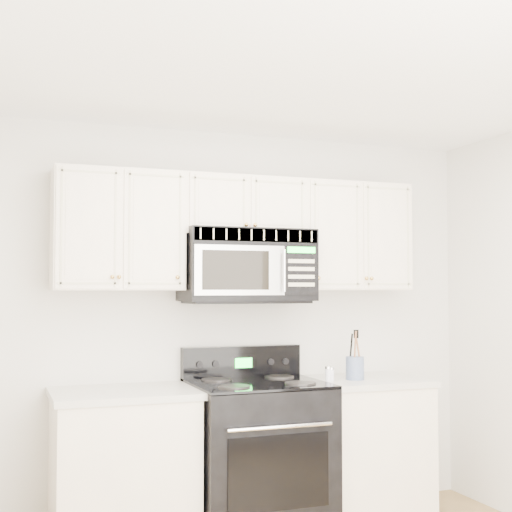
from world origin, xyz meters
name	(u,v)px	position (x,y,z in m)	size (l,w,h in m)	color
room	(355,339)	(0.00, 0.00, 1.30)	(3.51, 3.51, 2.61)	#A27F4E
base_cabinet_left	(123,473)	(-0.80, 1.44, 0.43)	(0.86, 0.65, 0.92)	beige
base_cabinet_right	(360,452)	(0.80, 1.44, 0.43)	(0.86, 0.65, 0.92)	beige
range	(257,453)	(0.05, 1.40, 0.48)	(0.83, 0.75, 1.14)	black
upper_cabinets	(241,228)	(0.00, 1.58, 1.93)	(2.44, 0.37, 0.75)	beige
microwave	(247,265)	(0.02, 1.53, 1.69)	(0.85, 0.48, 0.47)	black
utensil_crock	(355,367)	(0.74, 1.39, 1.00)	(0.12, 0.12, 0.33)	#4A5783
shaker_salt	(331,374)	(0.56, 1.37, 0.97)	(0.04, 0.04, 0.09)	silver
shaker_pepper	(328,374)	(0.53, 1.37, 0.97)	(0.04, 0.04, 0.10)	silver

